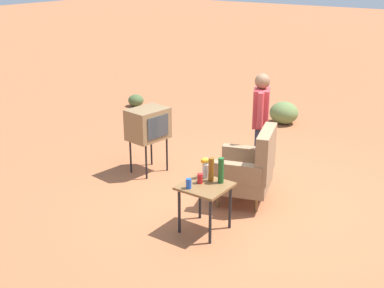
{
  "coord_description": "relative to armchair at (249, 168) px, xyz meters",
  "views": [
    {
      "loc": [
        5.75,
        3.01,
        3.17
      ],
      "look_at": [
        0.14,
        -0.93,
        0.65
      ],
      "focal_mm": 47.3,
      "sensor_mm": 36.0,
      "label": 1
    }
  ],
  "objects": [
    {
      "name": "bottle_wine_green",
      "position": [
        0.83,
        0.07,
        0.27
      ],
      "size": [
        0.07,
        0.07,
        0.32
      ],
      "primitive_type": "cylinder",
      "color": "#1E5623",
      "rests_on": "side_table"
    },
    {
      "name": "tv_on_stand",
      "position": [
        -0.03,
        -1.79,
        0.28
      ],
      "size": [
        0.65,
        0.52,
        1.03
      ],
      "color": "black",
      "rests_on": "ground"
    },
    {
      "name": "side_table",
      "position": [
        1.0,
        -0.05,
        0.03
      ],
      "size": [
        0.56,
        0.56,
        0.61
      ],
      "color": "black",
      "rests_on": "ground"
    },
    {
      "name": "shrub_near",
      "position": [
        -3.53,
        -1.14,
        -0.27
      ],
      "size": [
        0.58,
        0.58,
        0.45
      ],
      "primitive_type": "ellipsoid",
      "color": "olive",
      "rests_on": "ground"
    },
    {
      "name": "ground_plane",
      "position": [
        -0.14,
        -0.01,
        -0.5
      ],
      "size": [
        60.0,
        60.0,
        0.0
      ],
      "primitive_type": "plane",
      "color": "#A05B38"
    },
    {
      "name": "armchair",
      "position": [
        0.0,
        0.0,
        0.0
      ],
      "size": [
        0.96,
        0.98,
        1.06
      ],
      "color": "brown",
      "rests_on": "ground"
    },
    {
      "name": "soda_can_red",
      "position": [
        0.99,
        -0.13,
        0.18
      ],
      "size": [
        0.07,
        0.07,
        0.12
      ],
      "primitive_type": "cylinder",
      "color": "red",
      "rests_on": "side_table"
    },
    {
      "name": "flower_vase",
      "position": [
        0.8,
        -0.17,
        0.26
      ],
      "size": [
        0.15,
        0.1,
        0.27
      ],
      "color": "silver",
      "rests_on": "side_table"
    },
    {
      "name": "soda_can_blue",
      "position": [
        1.19,
        -0.16,
        0.18
      ],
      "size": [
        0.07,
        0.07,
        0.12
      ],
      "primitive_type": "cylinder",
      "color": "blue",
      "rests_on": "side_table"
    },
    {
      "name": "bottle_tall_amber",
      "position": [
        0.85,
        -0.06,
        0.26
      ],
      "size": [
        0.07,
        0.07,
        0.3
      ],
      "primitive_type": "cylinder",
      "color": "brown",
      "rests_on": "side_table"
    },
    {
      "name": "shrub_lone",
      "position": [
        -2.77,
        -4.46,
        -0.36
      ],
      "size": [
        0.35,
        0.35,
        0.27
      ],
      "primitive_type": "ellipsoid",
      "color": "#475B33",
      "rests_on": "ground"
    },
    {
      "name": "person_standing",
      "position": [
        -0.74,
        -0.24,
        0.44
      ],
      "size": [
        0.53,
        0.35,
        1.64
      ],
      "color": "#2D3347",
      "rests_on": "ground"
    }
  ]
}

